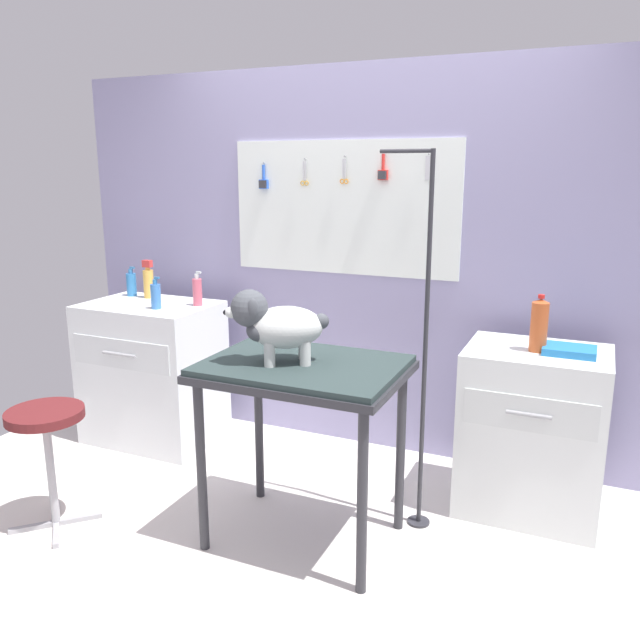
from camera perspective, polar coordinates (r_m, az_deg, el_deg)
name	(u,v)px	position (r m, az deg, el deg)	size (l,w,h in m)	color
ground	(270,548)	(3.19, -4.48, -19.58)	(4.40, 4.00, 0.04)	silver
rear_wall_panel	(366,262)	(3.89, 4.11, 5.20)	(4.00, 0.11, 2.30)	#9690BA
grooming_table	(303,383)	(2.88, -1.50, -5.63)	(0.89, 0.65, 0.87)	#2D2D33
grooming_arm	(423,360)	(3.02, 9.18, -3.54)	(0.30, 0.11, 1.80)	#2D2D33
dog	(275,324)	(2.80, -4.00, -0.36)	(0.44, 0.34, 0.33)	silver
counter_left	(153,372)	(4.22, -14.70, -4.51)	(0.80, 0.58, 0.89)	silver
cabinet_right	(532,431)	(3.43, 18.38, -9.38)	(0.68, 0.54, 0.85)	silver
stool	(47,431)	(3.34, -23.21, -9.07)	(0.36, 0.36, 0.60)	#9E9EA3
shampoo_bottle	(197,291)	(3.97, -10.88, 2.51)	(0.06, 0.06, 0.21)	#D3596D
conditioner_bottle	(156,296)	(3.94, -14.44, 2.10)	(0.06, 0.06, 0.19)	#3B77C1
pump_bottle_white	(131,284)	(4.38, -16.47, 3.10)	(0.06, 0.06, 0.19)	#3179BE
spray_bottle_tall	(148,282)	(4.28, -15.05, 3.33)	(0.07, 0.07, 0.25)	gold
soda_bottle	(539,325)	(3.24, 18.96, -0.42)	(0.08, 0.08, 0.28)	#BD5226
supply_tray	(570,350)	(3.27, 21.37, -2.54)	(0.24, 0.18, 0.04)	#2579C1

